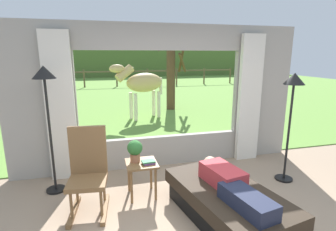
# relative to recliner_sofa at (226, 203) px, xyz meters

# --- Properties ---
(back_wall_with_window) EXTENTS (5.20, 0.12, 2.55)m
(back_wall_with_window) POSITION_rel_recliner_sofa_xyz_m (-0.39, 1.87, 1.03)
(back_wall_with_window) COLOR #9E998E
(back_wall_with_window) RESTS_ON ground_plane
(curtain_panel_left) EXTENTS (0.44, 0.10, 2.40)m
(curtain_panel_left) POSITION_rel_recliner_sofa_xyz_m (-2.08, 1.73, 0.98)
(curtain_panel_left) COLOR silver
(curtain_panel_left) RESTS_ON ground_plane
(curtain_panel_right) EXTENTS (0.44, 0.10, 2.40)m
(curtain_panel_right) POSITION_rel_recliner_sofa_xyz_m (1.30, 1.73, 0.98)
(curtain_panel_right) COLOR silver
(curtain_panel_right) RESTS_ON ground_plane
(outdoor_pasture_lawn) EXTENTS (36.00, 21.68, 0.02)m
(outdoor_pasture_lawn) POSITION_rel_recliner_sofa_xyz_m (-0.39, 12.77, -0.21)
(outdoor_pasture_lawn) COLOR olive
(outdoor_pasture_lawn) RESTS_ON ground_plane
(distant_hill_ridge) EXTENTS (36.00, 2.00, 2.40)m
(distant_hill_ridge) POSITION_rel_recliner_sofa_xyz_m (-0.39, 22.61, 0.98)
(distant_hill_ridge) COLOR #4F6831
(distant_hill_ridge) RESTS_ON ground_plane
(recliner_sofa) EXTENTS (1.21, 1.84, 0.42)m
(recliner_sofa) POSITION_rel_recliner_sofa_xyz_m (0.00, 0.00, 0.00)
(recliner_sofa) COLOR black
(recliner_sofa) RESTS_ON ground_plane
(reclining_person) EXTENTS (0.45, 1.43, 0.22)m
(reclining_person) POSITION_rel_recliner_sofa_xyz_m (0.00, -0.05, 0.30)
(reclining_person) COLOR #B23338
(reclining_person) RESTS_ON recliner_sofa
(rocking_chair) EXTENTS (0.53, 0.73, 1.12)m
(rocking_chair) POSITION_rel_recliner_sofa_xyz_m (-1.66, 0.69, 0.33)
(rocking_chair) COLOR brown
(rocking_chair) RESTS_ON ground_plane
(side_table) EXTENTS (0.44, 0.44, 0.52)m
(side_table) POSITION_rel_recliner_sofa_xyz_m (-0.93, 0.83, 0.21)
(side_table) COLOR brown
(side_table) RESTS_ON ground_plane
(potted_plant) EXTENTS (0.22, 0.22, 0.32)m
(potted_plant) POSITION_rel_recliner_sofa_xyz_m (-1.01, 0.89, 0.48)
(potted_plant) COLOR #9E6042
(potted_plant) RESTS_ON side_table
(book_stack) EXTENTS (0.19, 0.14, 0.05)m
(book_stack) POSITION_rel_recliner_sofa_xyz_m (-0.84, 0.76, 0.33)
(book_stack) COLOR #59336B
(book_stack) RESTS_ON side_table
(floor_lamp_left) EXTENTS (0.32, 0.32, 1.88)m
(floor_lamp_left) POSITION_rel_recliner_sofa_xyz_m (-2.19, 1.30, 1.30)
(floor_lamp_left) COLOR black
(floor_lamp_left) RESTS_ON ground_plane
(floor_lamp_right) EXTENTS (0.32, 0.32, 1.76)m
(floor_lamp_right) POSITION_rel_recliner_sofa_xyz_m (1.43, 0.74, 1.20)
(floor_lamp_right) COLOR black
(floor_lamp_right) RESTS_ON ground_plane
(horse) EXTENTS (1.80, 0.96, 1.73)m
(horse) POSITION_rel_recliner_sofa_xyz_m (-0.16, 5.51, 0.94)
(horse) COLOR tan
(horse) RESTS_ON outdoor_pasture_lawn
(pasture_tree) EXTENTS (1.09, 1.24, 3.10)m
(pasture_tree) POSITION_rel_recliner_sofa_xyz_m (1.14, 6.72, 1.15)
(pasture_tree) COLOR #4C3823
(pasture_tree) RESTS_ON outdoor_pasture_lawn
(pasture_fence_line) EXTENTS (16.10, 0.10, 1.10)m
(pasture_fence_line) POSITION_rel_recliner_sofa_xyz_m (-0.39, 14.51, 0.53)
(pasture_fence_line) COLOR brown
(pasture_fence_line) RESTS_ON outdoor_pasture_lawn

